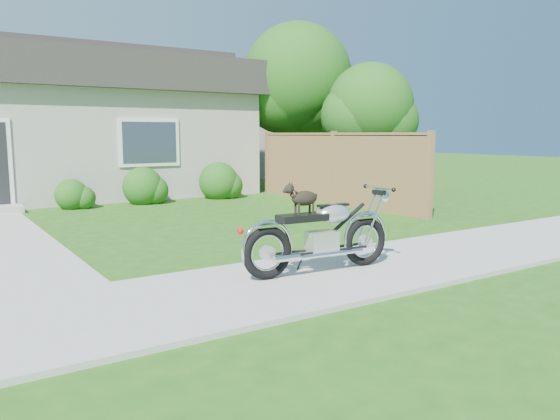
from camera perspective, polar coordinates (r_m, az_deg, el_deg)
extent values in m
plane|color=#235114|center=(6.33, -6.43, -8.83)|extent=(80.00, 80.00, 0.00)
cube|color=#9E9B93|center=(6.33, -6.43, -8.65)|extent=(24.00, 2.20, 0.04)
cube|color=#9E9B93|center=(10.64, -26.25, -2.66)|extent=(1.20, 8.00, 0.03)
cube|color=#B6AFA4|center=(17.63, -24.60, 6.18)|extent=(12.00, 6.00, 3.00)
cube|color=#2D2B28|center=(17.71, -24.98, 12.65)|extent=(12.60, 6.60, 1.00)
cube|color=#2D2B28|center=(17.79, -25.12, 14.89)|extent=(12.60, 2.00, 0.60)
cube|color=#2D3847|center=(15.31, -13.48, 6.89)|extent=(1.70, 0.05, 1.30)
cube|color=#8D5E3F|center=(14.39, 5.60, 4.23)|extent=(0.08, 6.50, 1.80)
cube|color=#8D5E3F|center=(17.03, -1.30, 5.00)|extent=(0.12, 0.12, 1.90)
cube|color=#8D5E3F|center=(14.39, 5.61, 4.43)|extent=(0.12, 0.12, 1.90)
cube|color=#8D5E3F|center=(12.04, 15.38, 3.50)|extent=(0.12, 0.12, 1.90)
cube|color=#8D5E3F|center=(14.36, 5.65, 7.89)|extent=(0.08, 6.50, 0.08)
cylinder|color=#3D2B1C|center=(16.63, 9.27, 5.22)|extent=(0.28, 0.28, 2.13)
sphere|color=#215316|center=(16.63, 9.39, 10.65)|extent=(2.55, 2.55, 2.55)
sphere|color=#215316|center=(16.68, 11.09, 9.14)|extent=(1.87, 1.87, 1.87)
cylinder|color=#3D2B1C|center=(18.10, 1.80, 6.81)|extent=(0.28, 0.28, 2.93)
sphere|color=#215316|center=(18.18, 1.83, 13.66)|extent=(3.52, 3.52, 3.52)
sphere|color=#215316|center=(18.13, 3.44, 11.80)|extent=(2.58, 2.58, 2.58)
sphere|color=#215316|center=(14.32, -20.95, 1.46)|extent=(0.79, 0.79, 0.79)
sphere|color=#215316|center=(14.80, -14.13, 2.37)|extent=(1.05, 1.05, 1.05)
sphere|color=#215316|center=(15.67, -6.43, 2.96)|extent=(1.12, 1.12, 1.12)
imported|color=#1D6A1D|center=(14.81, -14.68, 2.17)|extent=(0.59, 0.59, 0.80)
torus|color=black|center=(7.52, 8.87, -3.25)|extent=(0.68, 0.16, 0.67)
torus|color=black|center=(6.72, -1.34, -4.49)|extent=(0.68, 0.16, 0.67)
cube|color=silver|center=(7.11, 4.40, -3.42)|extent=(0.42, 0.27, 0.30)
ellipsoid|color=silver|center=(7.14, 5.57, -0.37)|extent=(0.53, 0.33, 0.26)
cube|color=black|center=(6.89, 2.34, -0.81)|extent=(0.67, 0.31, 0.09)
cube|color=silver|center=(7.46, 8.92, -0.69)|extent=(0.31, 0.16, 0.03)
cube|color=silver|center=(6.65, -1.35, -1.63)|extent=(0.31, 0.16, 0.03)
cylinder|color=silver|center=(7.55, 10.31, 2.29)|extent=(0.07, 0.60, 0.03)
sphere|color=silver|center=(7.61, 10.75, 1.41)|extent=(0.18, 0.18, 0.17)
cylinder|color=silver|center=(7.03, 4.97, -4.64)|extent=(1.10, 0.14, 0.06)
ellipsoid|color=black|center=(6.87, 2.57, 1.24)|extent=(0.37, 0.20, 0.19)
sphere|color=black|center=(6.74, 0.97, 2.20)|extent=(0.12, 0.12, 0.12)
cylinder|color=black|center=(6.87, 1.63, 0.17)|extent=(0.03, 0.03, 0.15)
cylinder|color=black|center=(6.80, 1.99, 0.09)|extent=(0.03, 0.03, 0.15)
cylinder|color=black|center=(6.98, 3.12, 0.29)|extent=(0.03, 0.03, 0.15)
cylinder|color=black|center=(6.91, 3.49, 0.21)|extent=(0.03, 0.03, 0.15)
torus|color=#B14B2F|center=(6.78, 1.35, 1.78)|extent=(0.06, 0.10, 0.10)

